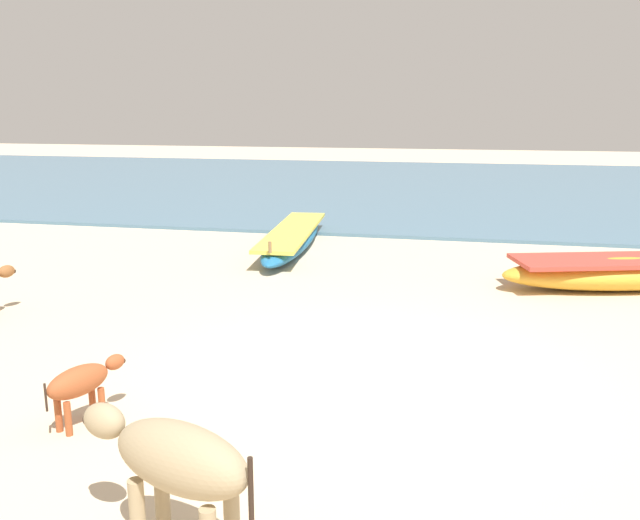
% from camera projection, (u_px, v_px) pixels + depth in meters
% --- Properties ---
extents(ground, '(80.00, 80.00, 0.00)m').
position_uv_depth(ground, '(369.00, 378.00, 7.26)').
color(ground, beige).
extents(sea_water, '(60.00, 20.00, 0.08)m').
position_uv_depth(sea_water, '(437.00, 186.00, 24.27)').
color(sea_water, slate).
rests_on(sea_water, ground).
extents(fishing_boat_0, '(1.21, 5.01, 0.60)m').
position_uv_depth(fishing_boat_0, '(293.00, 238.00, 13.84)').
color(fishing_boat_0, '#1E669E').
rests_on(fishing_boat_0, ground).
extents(fishing_boat_1, '(4.17, 2.14, 0.71)m').
position_uv_depth(fishing_boat_1, '(624.00, 272.00, 10.76)').
color(fishing_boat_1, gold).
rests_on(fishing_boat_1, ground).
extents(cow_adult_dun, '(1.43, 0.75, 0.95)m').
position_uv_depth(cow_adult_dun, '(175.00, 461.00, 4.26)').
color(cow_adult_dun, tan).
rests_on(cow_adult_dun, ground).
extents(calf_far_rust, '(0.49, 0.87, 0.58)m').
position_uv_depth(calf_far_rust, '(81.00, 382.00, 6.12)').
color(calf_far_rust, '#9E4C28').
rests_on(calf_far_rust, ground).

